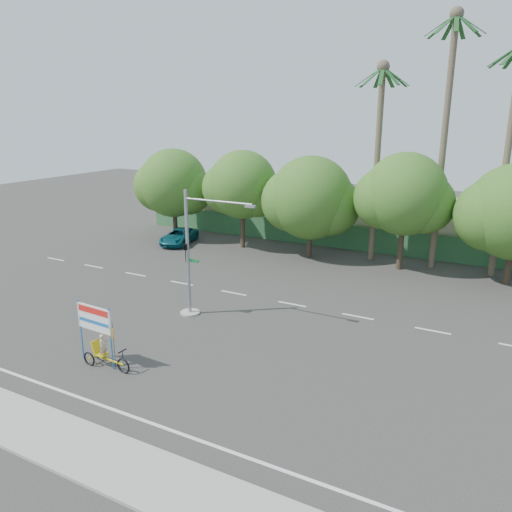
% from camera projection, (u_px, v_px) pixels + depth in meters
% --- Properties ---
extents(ground, '(120.00, 120.00, 0.00)m').
position_uv_depth(ground, '(184.00, 352.00, 23.62)').
color(ground, '#33302D').
rests_on(ground, ground).
extents(sidewalk_near, '(50.00, 2.40, 0.12)m').
position_uv_depth(sidewalk_near, '(56.00, 438.00, 17.24)').
color(sidewalk_near, gray).
rests_on(sidewalk_near, ground).
extents(fence, '(38.00, 0.08, 2.00)m').
position_uv_depth(fence, '(337.00, 236.00, 41.57)').
color(fence, '#336B3D').
rests_on(fence, ground).
extents(building_left, '(12.00, 8.00, 4.00)m').
position_uv_depth(building_left, '(256.00, 206.00, 49.63)').
color(building_left, beige).
rests_on(building_left, ground).
extents(building_right, '(14.00, 8.00, 3.60)m').
position_uv_depth(building_right, '(447.00, 226.00, 41.54)').
color(building_right, beige).
rests_on(building_right, ground).
extents(tree_far_left, '(7.14, 6.00, 7.96)m').
position_uv_depth(tree_far_left, '(173.00, 185.00, 43.92)').
color(tree_far_left, '#473828').
rests_on(tree_far_left, ground).
extents(tree_left, '(6.66, 5.60, 8.07)m').
position_uv_depth(tree_left, '(242.00, 187.00, 40.67)').
color(tree_left, '#473828').
rests_on(tree_left, ground).
extents(tree_center, '(7.62, 6.40, 7.85)m').
position_uv_depth(tree_center, '(310.00, 200.00, 38.12)').
color(tree_center, '#473828').
rests_on(tree_center, ground).
extents(tree_right, '(6.90, 5.80, 8.36)m').
position_uv_depth(tree_right, '(404.00, 197.00, 34.74)').
color(tree_right, '#473828').
rests_on(tree_right, ground).
extents(palm_tall, '(3.73, 3.79, 17.45)m').
position_uv_depth(palm_tall, '(446.00, 119.00, 33.64)').
color(palm_tall, '#70604C').
rests_on(palm_tall, ground).
extents(palm_mid, '(3.73, 3.79, 15.45)m').
position_uv_depth(palm_mid, '(510.00, 137.00, 32.12)').
color(palm_mid, '#70604C').
rests_on(palm_mid, ground).
extents(palm_short, '(3.73, 3.79, 14.45)m').
position_uv_depth(palm_short, '(378.00, 142.00, 36.12)').
color(palm_short, '#70604C').
rests_on(palm_short, ground).
extents(traffic_signal, '(4.72, 1.10, 7.00)m').
position_uv_depth(traffic_signal, '(193.00, 265.00, 27.18)').
color(traffic_signal, gray).
rests_on(traffic_signal, ground).
extents(trike_billboard, '(2.98, 0.71, 2.93)m').
position_uv_depth(trike_billboard, '(101.00, 341.00, 22.05)').
color(trike_billboard, black).
rests_on(trike_billboard, ground).
extents(pickup_truck, '(3.18, 5.02, 1.29)m').
position_uv_depth(pickup_truck, '(179.00, 236.00, 42.97)').
color(pickup_truck, '#0D515E').
rests_on(pickup_truck, ground).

